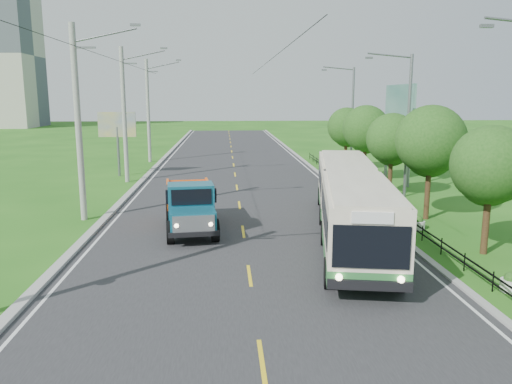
{
  "coord_description": "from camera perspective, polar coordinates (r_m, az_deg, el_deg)",
  "views": [
    {
      "loc": [
        -0.85,
        -17.16,
        6.38
      ],
      "look_at": [
        0.63,
        6.25,
        1.9
      ],
      "focal_mm": 35.0,
      "sensor_mm": 36.0,
      "label": 1
    }
  ],
  "objects": [
    {
      "name": "billboard_right",
      "position": [
        39.43,
        16.05,
        8.89
      ],
      "size": [
        0.24,
        6.0,
        7.3
      ],
      "color": "slate",
      "rests_on": "ground"
    },
    {
      "name": "planter_mid",
      "position": [
        33.13,
        13.02,
        -0.07
      ],
      "size": [
        0.64,
        0.64,
        0.67
      ],
      "color": "silver",
      "rests_on": "ground"
    },
    {
      "name": "road",
      "position": [
        37.71,
        -2.28,
        1.07
      ],
      "size": [
        14.0,
        120.0,
        0.02
      ],
      "primitive_type": "cube",
      "color": "#28282B",
      "rests_on": "ground"
    },
    {
      "name": "edge_line_right",
      "position": [
        38.44,
        7.68,
        1.19
      ],
      "size": [
        0.12,
        120.0,
        0.0
      ],
      "primitive_type": "cube",
      "color": "silver",
      "rests_on": "road"
    },
    {
      "name": "pole_mid",
      "position": [
        38.9,
        -14.78,
        8.56
      ],
      "size": [
        3.51,
        0.32,
        10.0
      ],
      "color": "gray",
      "rests_on": "ground"
    },
    {
      "name": "bus",
      "position": [
        23.24,
        10.72,
        -0.59
      ],
      "size": [
        5.25,
        16.23,
        3.1
      ],
      "rotation": [
        0.0,
        0.0,
        -0.17
      ],
      "color": "#2D7236",
      "rests_on": "ground"
    },
    {
      "name": "curb_left",
      "position": [
        38.22,
        -13.14,
        1.03
      ],
      "size": [
        0.4,
        120.0,
        0.15
      ],
      "primitive_type": "cube",
      "color": "#9E9E99",
      "rests_on": "ground"
    },
    {
      "name": "dump_truck",
      "position": [
        24.11,
        -7.55,
        -1.24
      ],
      "size": [
        2.86,
        6.04,
        2.45
      ],
      "rotation": [
        0.0,
        0.0,
        0.12
      ],
      "color": "#11536A",
      "rests_on": "ground"
    },
    {
      "name": "planter_near",
      "position": [
        25.75,
        18.06,
        -3.43
      ],
      "size": [
        0.64,
        0.64,
        0.67
      ],
      "color": "silver",
      "rests_on": "ground"
    },
    {
      "name": "tree_back",
      "position": [
        44.69,
        10.32,
        7.13
      ],
      "size": [
        3.3,
        3.36,
        5.5
      ],
      "color": "#382314",
      "rests_on": "ground"
    },
    {
      "name": "centre_dash",
      "position": [
        18.32,
        -0.74,
        -9.49
      ],
      "size": [
        0.12,
        2.2,
        0.0
      ],
      "primitive_type": "cube",
      "color": "yellow",
      "rests_on": "road"
    },
    {
      "name": "pole_near",
      "position": [
        27.22,
        -19.59,
        7.48
      ],
      "size": [
        3.51,
        0.32,
        10.0
      ],
      "color": "gray",
      "rests_on": "ground"
    },
    {
      "name": "tree_third",
      "position": [
        27.58,
        19.32,
        5.23
      ],
      "size": [
        3.6,
        3.62,
        6.0
      ],
      "color": "#382314",
      "rests_on": "ground"
    },
    {
      "name": "streetlight_far",
      "position": [
        46.63,
        10.77,
        8.8
      ],
      "size": [
        3.02,
        0.2,
        9.07
      ],
      "color": "slate",
      "rests_on": "ground"
    },
    {
      "name": "railing_right",
      "position": [
        32.96,
        12.02,
        -0.06
      ],
      "size": [
        0.04,
        40.0,
        0.6
      ],
      "primitive_type": "cube",
      "color": "black",
      "rests_on": "ground"
    },
    {
      "name": "streetlight_mid",
      "position": [
        33.25,
        16.76,
        7.81
      ],
      "size": [
        3.02,
        0.2,
        9.07
      ],
      "color": "slate",
      "rests_on": "ground"
    },
    {
      "name": "planter_front",
      "position": [
        18.88,
        27.06,
        -9.25
      ],
      "size": [
        0.64,
        0.64,
        0.67
      ],
      "color": "silver",
      "rests_on": "ground"
    },
    {
      "name": "ground",
      "position": [
        18.33,
        -0.74,
        -9.56
      ],
      "size": [
        240.0,
        240.0,
        0.0
      ],
      "primitive_type": "plane",
      "color": "#215E16",
      "rests_on": "ground"
    },
    {
      "name": "tree_second",
      "position": [
        22.26,
        25.19,
        2.4
      ],
      "size": [
        3.18,
        3.26,
        5.3
      ],
      "color": "#382314",
      "rests_on": "ground"
    },
    {
      "name": "tree_fifth",
      "position": [
        38.89,
        12.45,
        6.83
      ],
      "size": [
        3.48,
        3.52,
        5.8
      ],
      "color": "#382314",
      "rests_on": "ground"
    },
    {
      "name": "planter_far",
      "position": [
        40.74,
        9.83,
        2.04
      ],
      "size": [
        0.64,
        0.64,
        0.67
      ],
      "color": "silver",
      "rests_on": "ground"
    },
    {
      "name": "billboard_left",
      "position": [
        42.14,
        -15.58,
        7.0
      ],
      "size": [
        3.0,
        0.2,
        5.2
      ],
      "color": "slate",
      "rests_on": "ground"
    },
    {
      "name": "tree_fourth",
      "position": [
        33.2,
        15.28,
        5.6
      ],
      "size": [
        3.24,
        3.31,
        5.4
      ],
      "color": "#382314",
      "rests_on": "ground"
    },
    {
      "name": "curb_right",
      "position": [
        38.54,
        8.41,
        1.24
      ],
      "size": [
        0.3,
        120.0,
        0.1
      ],
      "primitive_type": "cube",
      "color": "#9E9E99",
      "rests_on": "ground"
    },
    {
      "name": "edge_line_left",
      "position": [
        38.14,
        -12.32,
        0.96
      ],
      "size": [
        0.12,
        120.0,
        0.0
      ],
      "primitive_type": "cube",
      "color": "silver",
      "rests_on": "road"
    },
    {
      "name": "pole_far",
      "position": [
        50.72,
        -12.18,
        9.11
      ],
      "size": [
        3.51,
        0.32,
        10.0
      ],
      "color": "gray",
      "rests_on": "ground"
    }
  ]
}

